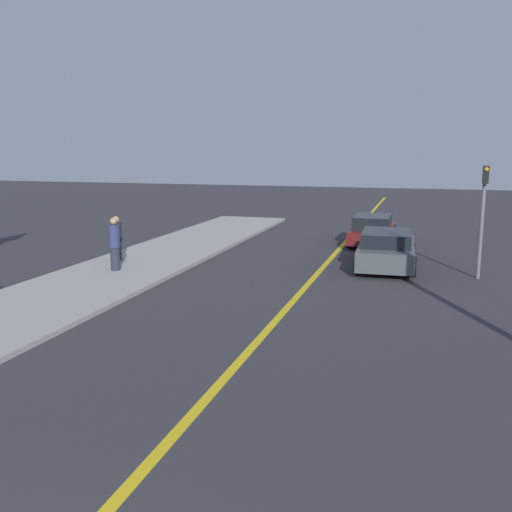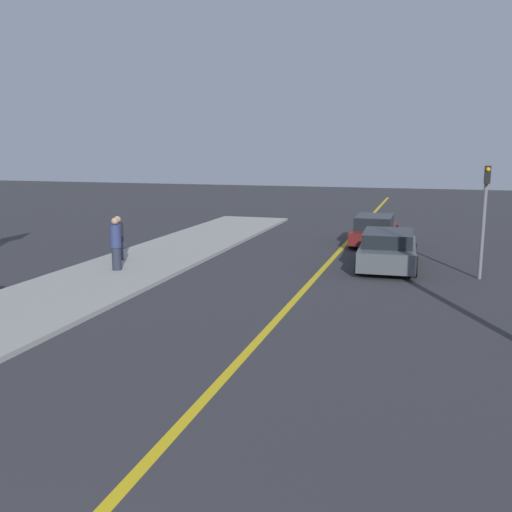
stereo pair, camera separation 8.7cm
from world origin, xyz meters
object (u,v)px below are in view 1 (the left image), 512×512
car_near_right_lane (386,249)px  car_ahead_center (372,230)px  pedestrian_mid_group (115,244)px  traffic_light (483,209)px  pedestrian_far_standing (117,238)px

car_near_right_lane → car_ahead_center: (-0.94, 4.93, -0.02)m
car_near_right_lane → car_ahead_center: bearing=98.5°
car_ahead_center → pedestrian_mid_group: bearing=-131.6°
pedestrian_mid_group → car_near_right_lane: bearing=22.9°
car_ahead_center → pedestrian_mid_group: size_ratio=2.39×
car_ahead_center → traffic_light: bearing=-56.1°
car_ahead_center → pedestrian_far_standing: (-8.54, -7.00, 0.30)m
pedestrian_far_standing → pedestrian_mid_group: bearing=-61.8°
pedestrian_far_standing → traffic_light: (12.46, 1.09, 1.33)m
pedestrian_mid_group → pedestrian_far_standing: 1.79m
pedestrian_mid_group → pedestrian_far_standing: pedestrian_mid_group is taller
pedestrian_mid_group → pedestrian_far_standing: (-0.84, 1.57, -0.09)m
traffic_light → pedestrian_mid_group: bearing=-167.1°
car_near_right_lane → traffic_light: bearing=-20.3°
car_near_right_lane → pedestrian_mid_group: (-8.64, -3.64, 0.37)m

